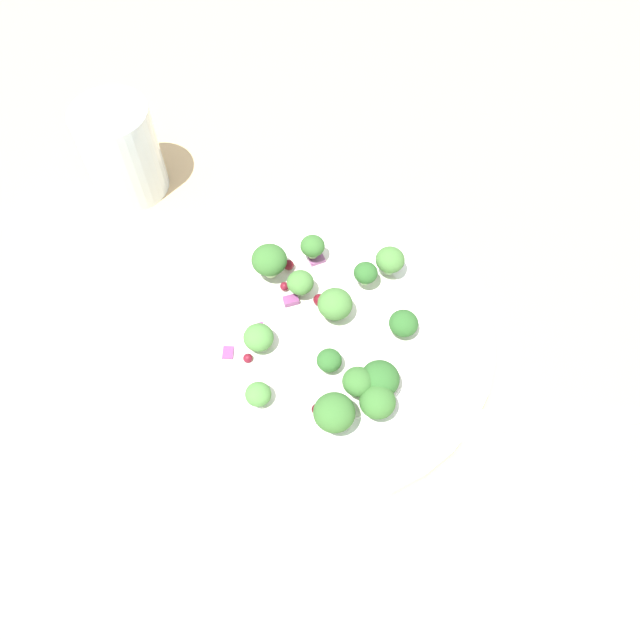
{
  "coord_description": "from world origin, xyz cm",
  "views": [
    {
      "loc": [
        15.47,
        15.65,
        44.78
      ],
      "look_at": [
        -1.92,
        -2.49,
        2.7
      ],
      "focal_mm": 35.3,
      "sensor_mm": 36.0,
      "label": 1
    }
  ],
  "objects_px": {
    "broccoli_floret_2": "(259,338)",
    "water_glass": "(121,151)",
    "plate": "(320,332)",
    "broccoli_floret_1": "(335,305)",
    "fork": "(552,420)",
    "broccoli_floret_0": "(300,283)"
  },
  "relations": [
    {
      "from": "broccoli_floret_2",
      "to": "water_glass",
      "type": "bearing_deg",
      "value": -98.08
    },
    {
      "from": "plate",
      "to": "broccoli_floret_1",
      "type": "distance_m",
      "value": 0.03
    },
    {
      "from": "fork",
      "to": "broccoli_floret_0",
      "type": "bearing_deg",
      "value": -72.98
    },
    {
      "from": "water_glass",
      "to": "plate",
      "type": "bearing_deg",
      "value": 93.22
    },
    {
      "from": "broccoli_floret_2",
      "to": "broccoli_floret_1",
      "type": "bearing_deg",
      "value": 161.05
    },
    {
      "from": "fork",
      "to": "water_glass",
      "type": "height_order",
      "value": "water_glass"
    },
    {
      "from": "water_glass",
      "to": "broccoli_floret_2",
      "type": "bearing_deg",
      "value": 81.92
    },
    {
      "from": "broccoli_floret_2",
      "to": "plate",
      "type": "bearing_deg",
      "value": 154.6
    },
    {
      "from": "plate",
      "to": "broccoli_floret_2",
      "type": "xyz_separation_m",
      "value": [
        0.04,
        -0.02,
        0.02
      ]
    },
    {
      "from": "water_glass",
      "to": "fork",
      "type": "bearing_deg",
      "value": 102.06
    },
    {
      "from": "broccoli_floret_1",
      "to": "plate",
      "type": "bearing_deg",
      "value": 0.79
    },
    {
      "from": "broccoli_floret_2",
      "to": "fork",
      "type": "relative_size",
      "value": 0.15
    },
    {
      "from": "broccoli_floret_1",
      "to": "broccoli_floret_2",
      "type": "relative_size",
      "value": 1.18
    },
    {
      "from": "broccoli_floret_2",
      "to": "fork",
      "type": "bearing_deg",
      "value": 121.6
    },
    {
      "from": "broccoli_floret_1",
      "to": "fork",
      "type": "height_order",
      "value": "broccoli_floret_1"
    },
    {
      "from": "fork",
      "to": "water_glass",
      "type": "xyz_separation_m",
      "value": [
        0.09,
        -0.42,
        0.04
      ]
    },
    {
      "from": "broccoli_floret_1",
      "to": "fork",
      "type": "bearing_deg",
      "value": 108.64
    },
    {
      "from": "fork",
      "to": "broccoli_floret_2",
      "type": "bearing_deg",
      "value": -58.4
    },
    {
      "from": "broccoli_floret_1",
      "to": "fork",
      "type": "relative_size",
      "value": 0.18
    },
    {
      "from": "plate",
      "to": "fork",
      "type": "xyz_separation_m",
      "value": [
        -0.08,
        0.17,
        -0.01
      ]
    },
    {
      "from": "plate",
      "to": "fork",
      "type": "distance_m",
      "value": 0.19
    },
    {
      "from": "broccoli_floret_2",
      "to": "broccoli_floret_0",
      "type": "bearing_deg",
      "value": -166.57
    }
  ]
}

